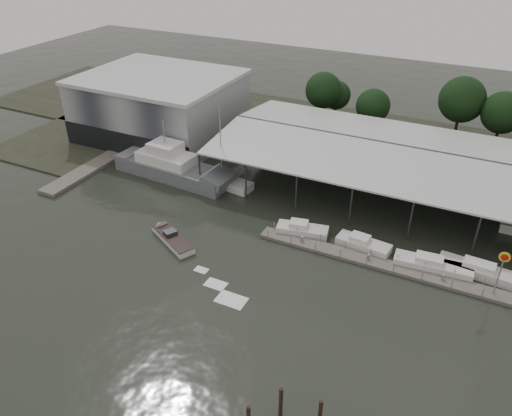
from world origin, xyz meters
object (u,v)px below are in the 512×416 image
at_px(shell_fuel_sign, 502,266).
at_px(grey_trawler, 174,167).
at_px(speedboat_underway, 170,236).
at_px(white_sailboat, 218,179).

relative_size(shell_fuel_sign, grey_trawler, 0.29).
relative_size(grey_trawler, speedboat_underway, 1.10).
bearing_deg(grey_trawler, white_sailboat, 13.38).
relative_size(grey_trawler, white_sailboat, 1.62).
bearing_deg(speedboat_underway, white_sailboat, -54.56).
xyz_separation_m(shell_fuel_sign, white_sailboat, (-37.40, 8.72, -3.29)).
height_order(grey_trawler, white_sailboat, white_sailboat).
xyz_separation_m(shell_fuel_sign, speedboat_underway, (-35.49, -6.07, -3.53)).
distance_m(grey_trawler, white_sailboat, 6.95).
bearing_deg(shell_fuel_sign, grey_trawler, 170.27).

